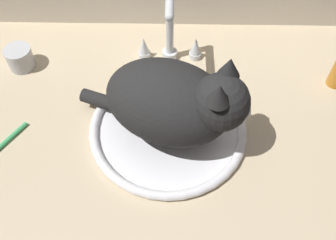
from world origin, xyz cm
name	(u,v)px	position (x,y,z in cm)	size (l,w,h in cm)	color
countertop	(150,122)	(0.00, 0.00, 1.50)	(121.44, 68.40, 3.00)	#CCB793
sink_basin	(168,128)	(4.25, -3.34, 3.89)	(35.81, 35.81, 2.07)	white
faucet	(170,35)	(4.25, 19.79, 11.35)	(16.69, 11.84, 21.16)	silver
cat	(178,103)	(6.32, -4.09, 14.06)	(37.29, 26.92, 21.25)	black
metal_jar	(20,58)	(-34.06, 16.57, 5.91)	(6.81, 6.81, 5.78)	#B2B5BA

